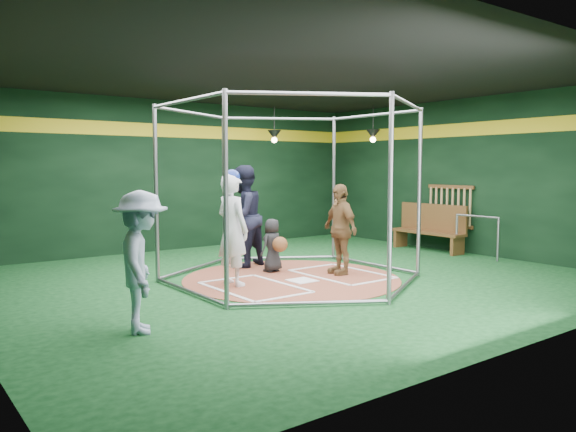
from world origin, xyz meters
TOP-DOWN VIEW (x-y plane):
  - room_shell at (0.00, 0.01)m, footprint 10.10×9.10m
  - clay_disc at (0.00, 0.00)m, footprint 3.80×3.80m
  - home_plate at (0.00, -0.30)m, footprint 0.43×0.43m
  - batter_box_left at (-0.95, -0.25)m, footprint 1.17×1.77m
  - batter_box_right at (0.95, -0.25)m, footprint 1.17×1.77m
  - batting_cage at (-0.00, -0.00)m, footprint 4.05×4.67m
  - bat_rack at (4.93, 0.40)m, footprint 0.07×1.25m
  - pendant_lamp_near at (2.20, 3.60)m, footprint 0.34×0.34m
  - pendant_lamp_far at (4.00, 2.00)m, footprint 0.34×0.34m
  - batter_figure at (-1.11, 0.14)m, footprint 0.53×0.72m
  - visitor_leopard at (0.95, -0.20)m, footprint 0.56×1.01m
  - catcher_figure at (0.09, 0.68)m, footprint 0.54×0.59m
  - umpire at (-0.06, 1.48)m, footprint 1.14×1.00m
  - bystander_blue at (-3.34, -1.48)m, footprint 0.99×1.25m
  - dugout_bench at (4.63, 0.72)m, footprint 0.44×1.87m
  - steel_railing at (4.55, -0.59)m, footprint 0.05×1.08m

SIDE VIEW (x-z plane):
  - clay_disc at x=0.00m, z-range 0.00..0.01m
  - batter_box_left at x=-0.95m, z-range 0.01..0.02m
  - batter_box_right at x=0.95m, z-range 0.01..0.02m
  - home_plate at x=0.00m, z-range 0.01..0.02m
  - catcher_figure at x=0.09m, z-range 0.02..1.01m
  - dugout_bench at x=4.63m, z-range 0.01..1.10m
  - steel_railing at x=4.55m, z-range 0.16..1.08m
  - visitor_leopard at x=0.95m, z-range 0.01..1.65m
  - bystander_blue at x=-3.34m, z-range 0.00..1.69m
  - batter_figure at x=-1.11m, z-range 0.00..1.91m
  - umpire at x=-0.06m, z-range 0.01..1.99m
  - bat_rack at x=4.93m, z-range 0.56..1.54m
  - batting_cage at x=0.00m, z-range 0.00..3.00m
  - room_shell at x=0.00m, z-range -0.01..3.52m
  - pendant_lamp_near at x=2.20m, z-range 2.29..3.19m
  - pendant_lamp_far at x=4.00m, z-range 2.29..3.19m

